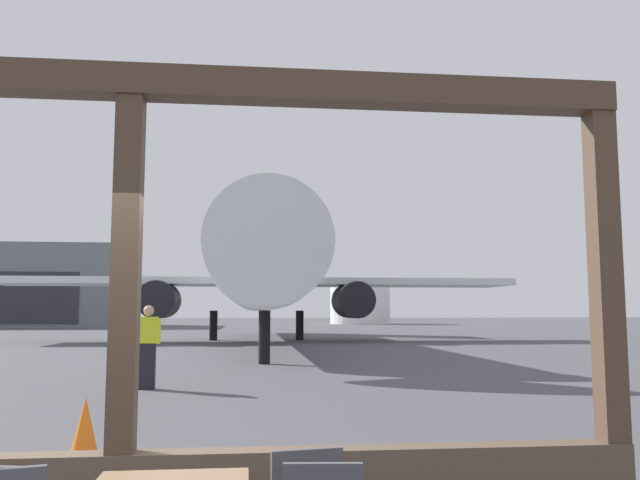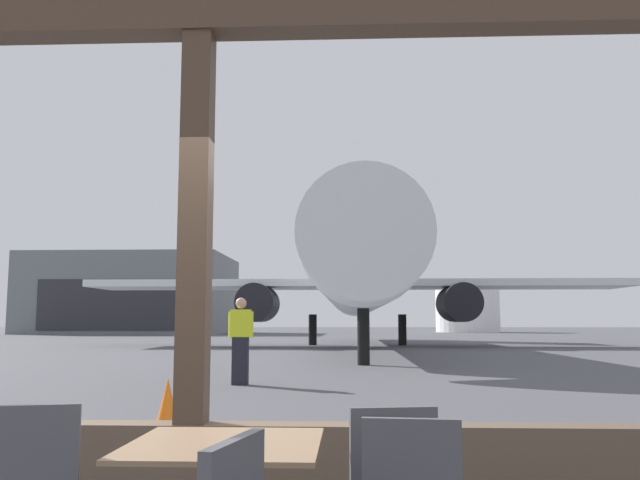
% 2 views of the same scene
% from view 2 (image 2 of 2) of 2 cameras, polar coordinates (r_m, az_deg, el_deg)
% --- Properties ---
extents(ground_plane, '(220.00, 220.00, 0.00)m').
position_cam_2_polar(ground_plane, '(44.55, 1.19, -8.50)').
color(ground_plane, '#4C4C51').
extents(window_frame, '(7.81, 0.24, 3.51)m').
position_cam_2_polar(window_frame, '(4.64, -10.61, -6.56)').
color(window_frame, brown).
rests_on(window_frame, ground).
extents(airplane, '(27.66, 33.78, 10.33)m').
position_cam_2_polar(airplane, '(33.34, 3.20, -3.07)').
color(airplane, silver).
rests_on(airplane, ground).
extents(ground_crew_worker, '(0.54, 0.27, 1.74)m').
position_cam_2_polar(ground_crew_worker, '(13.86, -6.70, -8.31)').
color(ground_crew_worker, black).
rests_on(ground_crew_worker, ground).
extents(traffic_cone, '(0.36, 0.36, 0.67)m').
position_cam_2_polar(traffic_cone, '(7.49, -12.73, -13.95)').
color(traffic_cone, orange).
rests_on(traffic_cone, ground).
extents(distant_hangar, '(20.37, 15.14, 8.27)m').
position_cam_2_polar(distant_hangar, '(76.30, -15.41, -4.48)').
color(distant_hangar, slate).
rests_on(distant_hangar, ground).
extents(fuel_storage_tank, '(7.53, 7.53, 5.63)m').
position_cam_2_polar(fuel_storage_tank, '(82.92, 12.31, -5.65)').
color(fuel_storage_tank, white).
rests_on(fuel_storage_tank, ground).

